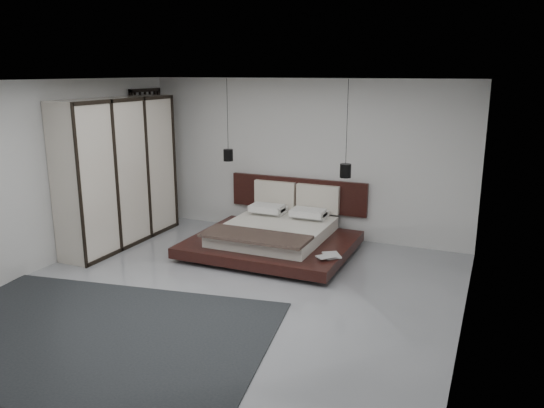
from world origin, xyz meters
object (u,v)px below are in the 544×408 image
at_px(pendant_left, 228,155).
at_px(wardrobe, 119,172).
at_px(bed, 275,234).
at_px(rug, 89,338).
at_px(pendant_right, 345,170).
at_px(lattice_screen, 149,158).

bearing_deg(pendant_left, wardrobe, -146.13).
relative_size(bed, rug, 0.64).
bearing_deg(pendant_right, wardrobe, -164.14).
relative_size(pendant_left, rug, 0.35).
height_order(pendant_right, wardrobe, pendant_right).
bearing_deg(bed, pendant_right, 20.02).
bearing_deg(pendant_right, bed, -159.98).
bearing_deg(bed, pendant_left, 159.98).
height_order(bed, rug, bed).
height_order(pendant_left, pendant_right, same).
bearing_deg(bed, lattice_screen, 169.46).
bearing_deg(lattice_screen, bed, -10.54).
xyz_separation_m(pendant_left, wardrobe, (-1.55, -1.04, -0.25)).
bearing_deg(pendant_left, lattice_screen, 175.34).
distance_m(lattice_screen, rug, 4.84).
height_order(lattice_screen, wardrobe, lattice_screen).
bearing_deg(pendant_right, rug, -114.05).
height_order(bed, pendant_left, pendant_left).
height_order(pendant_right, rug, pendant_right).
relative_size(lattice_screen, pendant_left, 1.84).
bearing_deg(pendant_right, lattice_screen, 177.85).
bearing_deg(rug, lattice_screen, 117.26).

